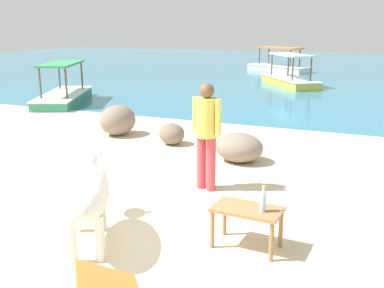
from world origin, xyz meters
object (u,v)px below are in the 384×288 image
at_px(cow, 86,189).
at_px(boat_white, 279,66).
at_px(bottle, 263,201).
at_px(person_standing, 206,128).
at_px(boat_green, 64,95).
at_px(low_bench_table, 247,215).
at_px(boat_yellow, 290,79).

bearing_deg(cow, boat_white, -26.02).
relative_size(bottle, person_standing, 0.18).
xyz_separation_m(bottle, boat_white, (-4.27, 20.23, -0.34)).
bearing_deg(boat_green, cow, -164.27).
bearing_deg(person_standing, boat_green, 67.04).
xyz_separation_m(low_bench_table, boat_white, (-4.09, 20.20, -0.14)).
xyz_separation_m(low_bench_table, person_standing, (-1.09, 1.57, 0.55)).
distance_m(bottle, boat_white, 20.68).
bearing_deg(boat_green, bottle, -154.94).
xyz_separation_m(boat_yellow, boat_green, (-5.86, -7.28, 0.00)).
distance_m(person_standing, boat_yellow, 13.05).
distance_m(low_bench_table, boat_green, 10.98).
xyz_separation_m(cow, low_bench_table, (1.69, 0.61, -0.26)).
bearing_deg(bottle, boat_yellow, 99.97).
height_order(low_bench_table, boat_green, boat_green).
distance_m(cow, low_bench_table, 1.82).
height_order(person_standing, boat_green, person_standing).
bearing_deg(boat_white, bottle, -50.25).
height_order(boat_yellow, boat_green, same).
height_order(cow, bottle, cow).
relative_size(low_bench_table, boat_yellow, 0.21).
height_order(low_bench_table, boat_white, boat_white).
height_order(person_standing, boat_yellow, person_standing).
bearing_deg(boat_white, boat_yellow, -45.35).
relative_size(low_bench_table, boat_green, 0.21).
bearing_deg(boat_yellow, boat_white, 161.68).
xyz_separation_m(bottle, boat_green, (-8.42, 7.29, -0.34)).
distance_m(bottle, person_standing, 2.08).
xyz_separation_m(low_bench_table, bottle, (0.18, -0.03, 0.20)).
xyz_separation_m(low_bench_table, boat_green, (-8.24, 7.26, -0.14)).
bearing_deg(boat_green, boat_white, -41.86).
relative_size(low_bench_table, person_standing, 0.48).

